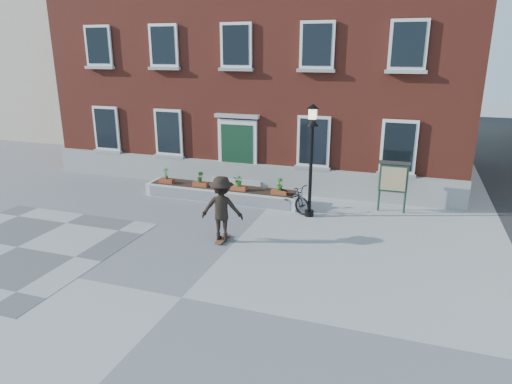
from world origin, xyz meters
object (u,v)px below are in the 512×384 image
at_px(lamp_post, 312,145).
at_px(skateboarder, 222,208).
at_px(bicycle, 289,197).
at_px(notice_board, 394,178).

relative_size(lamp_post, skateboarder, 1.91).
bearing_deg(skateboarder, bicycle, 70.25).
relative_size(bicycle, notice_board, 1.04).
height_order(bicycle, lamp_post, lamp_post).
xyz_separation_m(notice_board, skateboarder, (-4.75, -4.43, -0.20)).
height_order(lamp_post, skateboarder, lamp_post).
bearing_deg(notice_board, lamp_post, -152.78).
xyz_separation_m(lamp_post, notice_board, (2.71, 1.40, -1.28)).
relative_size(notice_board, skateboarder, 0.91).
bearing_deg(bicycle, notice_board, -45.79).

